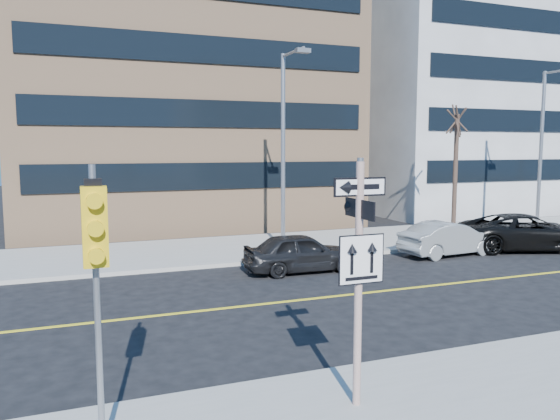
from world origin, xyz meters
name	(u,v)px	position (x,y,z in m)	size (l,w,h in m)	color
ground	(297,358)	(0.00, 0.00, 0.00)	(120.00, 120.00, 0.00)	black
far_sidewalk	(521,229)	(18.00, 12.00, 0.07)	(66.00, 6.00, 0.15)	#9E9C94
sign_pole	(359,269)	(0.00, -2.51, 2.44)	(0.92, 0.92, 4.06)	silver
traffic_signal	(96,251)	(-4.00, -2.66, 3.03)	(0.32, 0.45, 4.00)	gray
parked_car_a	(301,252)	(3.25, 7.33, 0.70)	(4.08, 1.64, 1.39)	black
parked_car_b	(449,239)	(10.02, 7.87, 0.69)	(4.20, 1.47, 1.38)	gray
parked_car_c	(527,232)	(13.89, 7.63, 0.78)	(5.59, 2.58, 1.55)	black
streetlight_a	(285,138)	(4.00, 10.76, 4.76)	(0.55, 2.25, 8.00)	gray
streetlight_b	(545,140)	(18.00, 10.76, 4.76)	(0.55, 2.25, 8.00)	gray
street_tree_west	(457,123)	(13.00, 11.30, 5.52)	(1.80, 1.80, 6.35)	#362720
building_brick	(172,74)	(2.00, 25.00, 9.00)	(18.00, 18.00, 18.00)	tan
building_grey_mid	(466,106)	(24.00, 24.00, 7.50)	(20.00, 16.00, 15.00)	#9B9DA0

